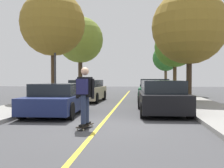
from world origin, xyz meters
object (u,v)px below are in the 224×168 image
streetlamp (55,46)px  street_tree_left_nearest (53,24)px  street_tree_right_near (175,47)px  skateboarder (84,92)px  parked_car_right_far (151,88)px  skateboard (85,126)px  street_tree_left_near (80,40)px  street_tree_right_far (166,58)px  parked_car_right_farthest (149,86)px  street_tree_right_nearest (189,27)px  parked_car_left_near (87,91)px  parked_car_right_nearest (162,97)px  parked_car_left_nearest (57,99)px  parked_car_right_near (154,90)px

streetlamp → street_tree_left_nearest: bearing=120.1°
street_tree_right_near → skateboarder: street_tree_right_near is taller
parked_car_right_far → skateboard: parked_car_right_far is taller
street_tree_left_near → street_tree_right_far: bearing=43.4°
parked_car_right_farthest → street_tree_left_near: street_tree_left_near is taller
skateboarder → street_tree_right_nearest: bearing=63.7°
parked_car_left_near → streetlamp: size_ratio=0.74×
parked_car_left_near → parked_car_right_nearest: size_ratio=0.93×
parked_car_left_nearest → parked_car_right_far: parked_car_right_far is taller
parked_car_left_near → street_tree_right_near: bearing=47.2°
skateboard → parked_car_left_nearest: bearing=121.1°
parked_car_right_near → skateboarder: 9.97m
parked_car_right_far → street_tree_right_nearest: (2.06, -5.87, 3.93)m
parked_car_right_far → street_tree_right_far: (2.06, 9.51, 3.15)m
parked_car_left_nearest → skateboarder: bearing=-59.3°
street_tree_left_nearest → parked_car_left_nearest: bearing=-70.6°
parked_car_right_far → streetlamp: streetlamp is taller
parked_car_right_far → parked_car_right_farthest: (-0.00, 5.52, -0.01)m
parked_car_right_nearest → street_tree_left_near: 14.92m
parked_car_right_near → street_tree_right_far: bearing=82.2°
parked_car_right_nearest → street_tree_right_near: street_tree_right_near is taller
parked_car_left_near → street_tree_left_near: size_ratio=0.61×
parked_car_right_nearest → streetlamp: size_ratio=0.80×
parked_car_right_far → street_tree_right_nearest: street_tree_right_nearest is taller
skateboarder → street_tree_right_far: bearing=79.5°
parked_car_right_far → skateboard: 15.31m
parked_car_left_nearest → street_tree_left_near: (-2.06, 13.73, 4.33)m
parked_car_right_far → street_tree_left_near: 7.81m
parked_car_left_near → street_tree_left_nearest: size_ratio=0.63×
parked_car_left_near → parked_car_right_near: 4.29m
street_tree_right_near → streetlamp: bearing=-135.7°
parked_car_right_nearest → street_tree_left_nearest: street_tree_left_nearest is taller
parked_car_right_farthest → streetlamp: streetlamp is taller
parked_car_right_nearest → parked_car_right_near: size_ratio=0.99×
street_tree_right_nearest → street_tree_right_far: street_tree_right_nearest is taller
parked_car_left_nearest → street_tree_right_nearest: street_tree_right_nearest is taller
parked_car_right_farthest → skateboard: bearing=-96.9°
street_tree_right_far → skateboarder: street_tree_right_far is taller
parked_car_right_near → skateboard: parked_car_right_near is taller
parked_car_right_nearest → parked_car_left_near: bearing=128.2°
street_tree_right_far → streetlamp: (-8.09, -16.35, -0.42)m
street_tree_right_nearest → parked_car_left_near: bearing=179.5°
parked_car_left_nearest → parked_car_right_nearest: (4.28, 0.91, 0.07)m
street_tree_right_far → skateboard: (-4.57, -24.60, -3.74)m
skateboarder → parked_car_right_far: bearing=80.6°
street_tree_right_nearest → street_tree_right_far: size_ratio=1.29×
parked_car_right_farthest → parked_car_right_near: bearing=-90.0°
parked_car_right_nearest → skateboard: 4.63m
parked_car_right_farthest → street_tree_left_near: (-6.34, -3.95, 4.29)m
parked_car_right_near → parked_car_left_near: bearing=-175.7°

